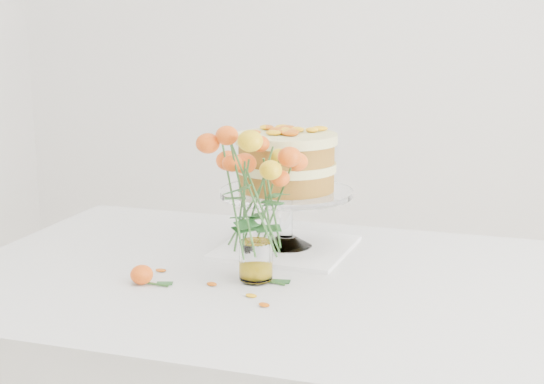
# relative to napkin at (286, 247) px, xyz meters

# --- Properties ---
(table) EXTENTS (1.43, 0.93, 0.76)m
(table) POSITION_rel_napkin_xyz_m (0.05, -0.19, -0.09)
(table) COLOR tan
(table) RESTS_ON ground
(napkin) EXTENTS (0.31, 0.31, 0.01)m
(napkin) POSITION_rel_napkin_xyz_m (0.00, 0.00, 0.00)
(napkin) COLOR white
(napkin) RESTS_ON table
(cake_stand) EXTENTS (0.31, 0.31, 0.28)m
(cake_stand) POSITION_rel_napkin_xyz_m (-0.00, 0.00, 0.19)
(cake_stand) COLOR white
(cake_stand) RESTS_ON napkin
(rose_vase) EXTENTS (0.26, 0.26, 0.35)m
(rose_vase) POSITION_rel_napkin_xyz_m (0.01, -0.24, 0.20)
(rose_vase) COLOR white
(rose_vase) RESTS_ON table
(loose_rose_near) EXTENTS (0.10, 0.05, 0.05)m
(loose_rose_near) POSITION_rel_napkin_xyz_m (0.00, -0.24, 0.02)
(loose_rose_near) COLOR yellow
(loose_rose_near) RESTS_ON table
(loose_rose_far) EXTENTS (0.09, 0.05, 0.04)m
(loose_rose_far) POSITION_rel_napkin_xyz_m (-0.21, -0.33, 0.02)
(loose_rose_far) COLOR #D9450A
(loose_rose_far) RESTS_ON table
(stray_petal_a) EXTENTS (0.03, 0.02, 0.00)m
(stray_petal_a) POSITION_rel_napkin_xyz_m (-0.07, -0.29, -0.00)
(stray_petal_a) COLOR #FEB210
(stray_petal_a) RESTS_ON table
(stray_petal_b) EXTENTS (0.03, 0.02, 0.00)m
(stray_petal_b) POSITION_rel_napkin_xyz_m (0.03, -0.33, -0.00)
(stray_petal_b) COLOR #FEB210
(stray_petal_b) RESTS_ON table
(stray_petal_c) EXTENTS (0.03, 0.02, 0.00)m
(stray_petal_c) POSITION_rel_napkin_xyz_m (0.07, -0.37, -0.00)
(stray_petal_c) COLOR #FEB210
(stray_petal_c) RESTS_ON table
(stray_petal_d) EXTENTS (0.03, 0.02, 0.00)m
(stray_petal_d) POSITION_rel_napkin_xyz_m (-0.21, -0.24, -0.00)
(stray_petal_d) COLOR #FEB210
(stray_petal_d) RESTS_ON table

